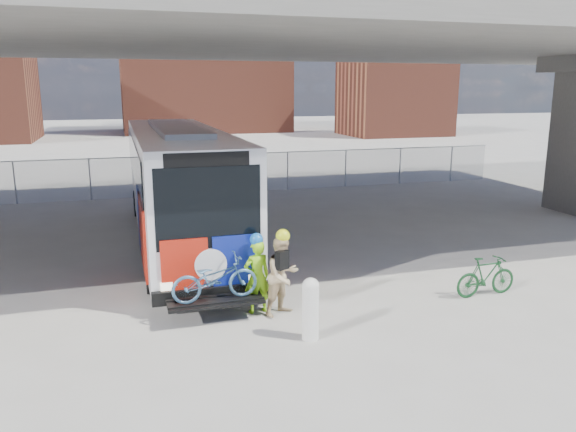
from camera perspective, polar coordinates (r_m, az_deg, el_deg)
name	(u,v)px	position (r m, az deg, el deg)	size (l,w,h in m)	color
ground	(274,274)	(14.92, -1.41, -5.90)	(160.00, 160.00, 0.00)	#9E9991
bus	(178,177)	(17.84, -11.07, 3.96)	(2.67, 12.94, 3.69)	silver
overpass	(238,29)	(18.10, -5.09, 18.36)	(40.00, 16.00, 7.95)	#605E59
chainlink_fence	(204,163)	(26.11, -8.50, 5.30)	(30.00, 0.06, 30.00)	gray
brick_buildings	(163,82)	(62.05, -12.58, 13.14)	(54.00, 22.00, 12.00)	brown
smokestack	(264,22)	(71.29, -2.47, 19.05)	(2.20, 2.20, 25.00)	brown
bollard	(310,307)	(10.99, 2.29, -9.19)	(0.33, 0.33, 1.26)	white
cyclist_hivis	(257,275)	(12.21, -3.18, -5.97)	(0.65, 0.48, 1.79)	#89D916
cyclist_tan	(283,274)	(12.09, -0.52, -5.96)	(1.05, 0.97, 1.90)	#D2B487
bike_parked	(486,276)	(14.04, 19.48, -5.80)	(0.45, 1.60, 0.96)	#15421F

